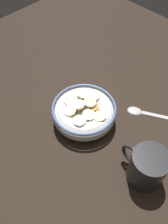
{
  "coord_description": "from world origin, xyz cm",
  "views": [
    {
      "loc": [
        -24.91,
        24.8,
        49.64
      ],
      "look_at": [
        0.0,
        0.0,
        3.0
      ],
      "focal_mm": 37.58,
      "sensor_mm": 36.0,
      "label": 1
    }
  ],
  "objects": [
    {
      "name": "spoon",
      "position": [
        -9.44,
        -12.37,
        0.33
      ],
      "size": [
        13.0,
        8.4,
        0.8
      ],
      "color": "#B7B7BC",
      "rests_on": "ground_plane"
    },
    {
      "name": "coffee_mug",
      "position": [
        -19.83,
        1.54,
        4.35
      ],
      "size": [
        10.5,
        7.67,
        8.7
      ],
      "color": "#262628",
      "rests_on": "ground_plane"
    },
    {
      "name": "cereal_bowl",
      "position": [
        -0.01,
        -0.01,
        2.81
      ],
      "size": [
        15.9,
        15.9,
        5.9
      ],
      "color": "white",
      "rests_on": "ground_plane"
    },
    {
      "name": "ground_plane",
      "position": [
        0.0,
        0.0,
        -1.0
      ],
      "size": [
        111.15,
        111.15,
        2.0
      ],
      "primitive_type": "cube",
      "color": "black"
    }
  ]
}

